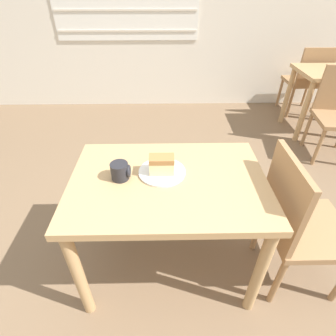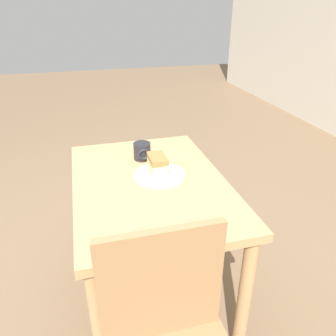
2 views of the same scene
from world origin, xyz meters
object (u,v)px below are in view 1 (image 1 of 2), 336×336
chair_far_opposite (307,79)px  plate (162,172)px  cake_slice (162,164)px  coffee_mug (121,171)px  dining_table_far (330,84)px  chair_near_window (299,222)px  dining_table_near (168,195)px

chair_far_opposite → plate: bearing=50.1°
chair_far_opposite → cake_slice: 2.96m
chair_far_opposite → cake_slice: (-1.87, -2.27, 0.30)m
plate → coffee_mug: size_ratio=2.50×
plate → coffee_mug: (-0.21, -0.04, 0.04)m
plate → dining_table_far: bearing=43.3°
dining_table_far → cake_slice: 2.60m
plate → coffee_mug: coffee_mug is taller
chair_near_window → coffee_mug: (-0.96, 0.10, 0.29)m
dining_table_far → chair_far_opposite: chair_far_opposite is taller
chair_near_window → cake_slice: (-0.75, 0.14, 0.30)m
dining_table_near → chair_near_window: (0.72, -0.09, -0.13)m
dining_table_far → chair_far_opposite: bearing=91.1°
chair_far_opposite → coffee_mug: (-2.08, -2.30, 0.29)m
cake_slice → chair_far_opposite: bearing=50.4°
dining_table_near → chair_far_opposite: 2.96m
plate → cake_slice: cake_slice is taller
dining_table_far → cake_slice: cake_slice is taller
chair_near_window → cake_slice: chair_near_window is taller
dining_table_near → cake_slice: size_ratio=7.88×
dining_table_far → plate: dining_table_far is taller
chair_near_window → plate: chair_near_window is taller
dining_table_near → coffee_mug: bearing=176.7°
plate → dining_table_near: bearing=-59.9°
chair_near_window → plate: 0.80m
plate → cake_slice: size_ratio=1.93×
dining_table_near → coffee_mug: coffee_mug is taller
dining_table_near → chair_near_window: bearing=-7.1°
dining_table_near → dining_table_far: dining_table_far is taller
chair_far_opposite → plate: (-1.87, -2.26, 0.25)m
dining_table_far → plate: size_ratio=2.99×
dining_table_near → dining_table_far: (1.85, 1.83, -0.03)m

